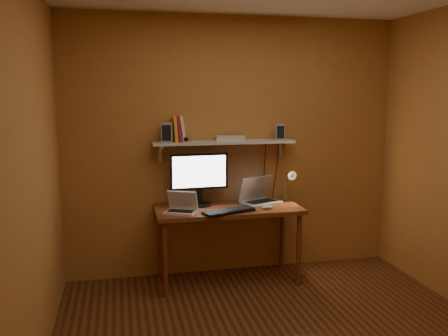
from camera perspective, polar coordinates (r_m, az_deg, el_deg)
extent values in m
cube|color=#A97633|center=(4.84, 1.20, 2.58)|extent=(3.40, 0.02, 2.60)
cube|color=#A97633|center=(1.92, 24.85, -8.29)|extent=(3.40, 0.02, 2.60)
cube|color=#A97633|center=(3.16, -22.71, -1.60)|extent=(0.02, 3.20, 2.60)
cube|color=brown|center=(4.59, 0.52, -5.00)|extent=(1.40, 0.60, 0.04)
cylinder|color=brown|center=(4.38, -7.10, -10.92)|extent=(0.05, 0.05, 0.71)
cylinder|color=brown|center=(4.66, 8.99, -9.70)|extent=(0.05, 0.05, 0.71)
cylinder|color=brown|center=(4.83, -7.66, -9.00)|extent=(0.05, 0.05, 0.71)
cylinder|color=brown|center=(5.09, 7.00, -8.04)|extent=(0.05, 0.05, 0.71)
cube|color=silver|center=(4.66, 0.00, 3.12)|extent=(1.40, 0.25, 0.02)
cube|color=silver|center=(4.69, -7.71, 1.81)|extent=(0.03, 0.03, 0.18)
cube|color=silver|center=(4.95, 6.75, 2.21)|extent=(0.03, 0.03, 0.18)
cylinder|color=black|center=(4.67, -2.97, -4.40)|extent=(0.25, 0.25, 0.02)
cube|color=black|center=(4.65, -2.98, -3.32)|extent=(0.06, 0.05, 0.17)
cube|color=black|center=(4.61, -3.01, -0.41)|extent=(0.57, 0.06, 0.35)
cube|color=white|center=(4.59, -2.97, -0.44)|extent=(0.52, 0.03, 0.31)
cube|color=gray|center=(4.76, 4.48, -4.16)|extent=(0.44, 0.38, 0.02)
cube|color=black|center=(4.75, 4.49, -4.03)|extent=(0.34, 0.25, 0.00)
cube|color=gray|center=(4.79, 3.83, -2.44)|extent=(0.37, 0.23, 0.25)
cube|color=#162145|center=(4.79, 3.83, -2.44)|extent=(0.33, 0.20, 0.21)
cube|color=silver|center=(4.38, -5.21, -5.32)|extent=(0.33, 0.29, 0.02)
cube|color=black|center=(4.38, -5.21, -5.18)|extent=(0.26, 0.20, 0.00)
cube|color=silver|center=(4.41, -4.98, -3.88)|extent=(0.29, 0.20, 0.18)
cube|color=black|center=(4.41, -4.98, -3.88)|extent=(0.25, 0.16, 0.15)
cube|color=black|center=(4.39, 0.58, -5.22)|extent=(0.52, 0.32, 0.03)
ellipsoid|color=silver|center=(4.54, 5.24, -4.70)|extent=(0.11, 0.08, 0.04)
cube|color=silver|center=(5.00, 7.30, -3.80)|extent=(0.05, 0.06, 0.08)
cylinder|color=silver|center=(4.96, 7.34, -2.11)|extent=(0.02, 0.02, 0.28)
cylinder|color=silver|center=(4.87, 7.69, -0.67)|extent=(0.01, 0.16, 0.01)
cone|color=silver|center=(4.79, 8.02, -0.83)|extent=(0.09, 0.09, 0.09)
sphere|color=#FFE0A5|center=(4.77, 8.10, -0.87)|extent=(0.04, 0.04, 0.04)
cube|color=gray|center=(4.55, -6.82, 4.27)|extent=(0.13, 0.13, 0.19)
cube|color=gray|center=(4.82, 6.75, 4.34)|extent=(0.10, 0.10, 0.16)
cube|color=gold|center=(4.59, -5.88, 4.69)|extent=(0.05, 0.17, 0.25)
cube|color=maroon|center=(4.59, -5.44, 4.70)|extent=(0.06, 0.17, 0.25)
cube|color=beige|center=(4.60, -5.01, 4.71)|extent=(0.07, 0.17, 0.25)
cube|color=silver|center=(4.54, -4.65, 3.50)|extent=(0.11, 0.03, 0.06)
cylinder|color=black|center=(4.52, -4.62, 3.47)|extent=(0.04, 0.02, 0.04)
cube|color=silver|center=(4.68, 0.82, 3.58)|extent=(0.31, 0.24, 0.05)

